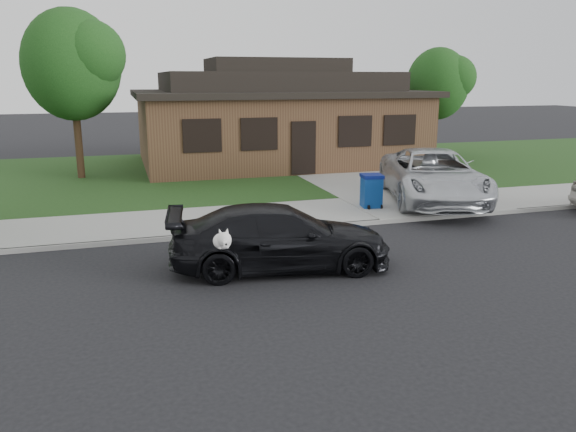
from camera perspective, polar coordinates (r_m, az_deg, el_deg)
name	(u,v)px	position (r m, az deg, el deg)	size (l,w,h in m)	color
ground	(286,280)	(11.29, -0.23, -6.51)	(120.00, 120.00, 0.00)	black
sidewalk	(235,219)	(15.92, -5.36, -0.27)	(60.00, 3.00, 0.12)	gray
curb	(247,232)	(14.50, -4.17, -1.66)	(60.00, 0.12, 0.12)	gray
lawn	(197,174)	(23.66, -9.26, 4.27)	(60.00, 13.00, 0.13)	#193814
driveway	(359,178)	(22.40, 7.23, 3.82)	(4.50, 13.00, 0.14)	gray
sedan	(280,238)	(11.76, -0.82, -2.20)	(4.85, 2.57, 1.34)	black
minivan	(433,176)	(18.23, 14.52, 3.98)	(2.66, 5.77, 1.60)	silver
recycling_bin	(371,191)	(17.05, 8.47, 2.55)	(0.69, 0.70, 1.01)	navy
house	(276,118)	(26.16, -1.21, 9.91)	(12.60, 8.60, 4.65)	#422B1C
tree_0	(76,63)	(23.07, -20.74, 14.35)	(3.78, 3.60, 6.34)	#332114
tree_1	(441,83)	(28.84, 15.31, 12.94)	(3.15, 3.00, 5.25)	#332114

